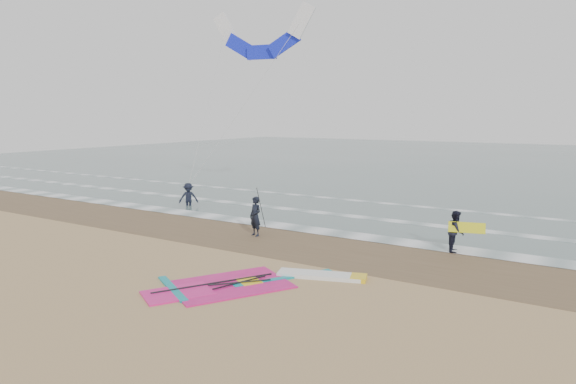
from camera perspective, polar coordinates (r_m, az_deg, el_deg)
The scene contains 11 objects.
ground at distance 14.94m, azimuth -4.61°, elevation -11.36°, with size 120.00×120.00×0.00m, color tan.
sea_water at distance 60.07m, azimuth 23.79°, elevation 3.00°, with size 120.00×80.00×0.02m, color #47605E.
wet_sand_band at distance 19.86m, azimuth 5.80°, elevation -6.31°, with size 120.00×5.00×0.01m, color brown.
foam_waterline at distance 23.82m, azimuth 10.53°, elevation -3.84°, with size 120.00×9.15×0.02m.
windsurf_rig at distance 15.87m, azimuth -3.64°, elevation -10.01°, with size 5.76×5.45×0.14m.
person_standing at distance 21.71m, azimuth -3.65°, elevation -2.72°, with size 0.61×0.40×1.69m, color black.
person_walking at distance 20.19m, azimuth 18.17°, elevation -4.18°, with size 0.76×0.59×1.56m, color black.
person_wading at distance 29.29m, azimuth -11.02°, elevation 0.05°, with size 1.07×0.62×1.66m, color black.
held_pole at distance 21.46m, azimuth -3.00°, elevation -1.78°, with size 0.17×0.86×1.82m.
carried_kiteboard at distance 19.97m, azimuth 19.24°, elevation -3.76°, with size 1.30×0.51×0.39m.
surf_kite at distance 31.02m, azimuth -2.96°, elevation 16.64°, with size 6.95×4.32×10.16m.
Camera 1 is at (8.40, -11.26, 5.09)m, focal length 32.00 mm.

